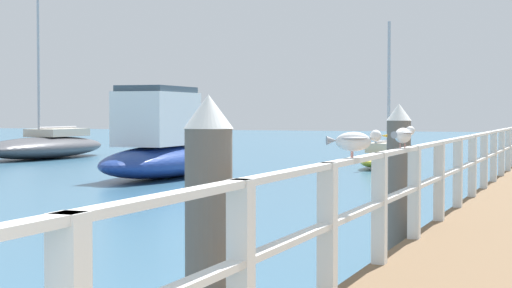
# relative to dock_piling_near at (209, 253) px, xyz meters

# --- Properties ---
(pier_railing) EXTENTS (0.12, 22.54, 0.97)m
(pier_railing) POSITION_rel_dock_piling_near_xyz_m (0.38, 7.58, 0.11)
(pier_railing) COLOR silver
(pier_railing) RESTS_ON pier_deck
(dock_piling_near) EXTENTS (0.29, 0.29, 1.88)m
(dock_piling_near) POSITION_rel_dock_piling_near_xyz_m (0.00, 0.00, 0.00)
(dock_piling_near) COLOR #6B6056
(dock_piling_near) RESTS_ON ground_plane
(dock_piling_far) EXTENTS (0.29, 0.29, 1.88)m
(dock_piling_far) POSITION_rel_dock_piling_near_xyz_m (0.00, 5.40, 0.00)
(dock_piling_far) COLOR #6B6056
(dock_piling_far) RESTS_ON ground_plane
(seagull_foreground) EXTENTS (0.45, 0.26, 0.21)m
(seagull_foreground) POSITION_rel_dock_piling_near_xyz_m (0.39, 1.88, 0.61)
(seagull_foreground) COLOR white
(seagull_foreground) RESTS_ON pier_railing
(seagull_background) EXTENTS (0.22, 0.47, 0.21)m
(seagull_background) POSITION_rel_dock_piling_near_xyz_m (0.38, 3.78, 0.61)
(seagull_background) COLOR white
(seagull_background) RESTS_ON pier_railing
(boat_0) EXTENTS (2.45, 7.18, 9.06)m
(boat_0) POSITION_rel_dock_piling_near_xyz_m (-17.52, 23.45, -0.47)
(boat_0) COLOR #4C4C51
(boat_0) RESTS_ON ground_plane
(boat_2) EXTENTS (2.53, 7.04, 2.47)m
(boat_2) POSITION_rel_dock_piling_near_xyz_m (-8.76, 16.46, -0.12)
(boat_2) COLOR navy
(boat_2) RESTS_ON ground_plane
(boat_6) EXTENTS (1.49, 4.26, 4.72)m
(boat_6) POSITION_rel_dock_piling_near_xyz_m (-4.01, 22.78, -0.61)
(boat_6) COLOR gold
(boat_6) RESTS_ON ground_plane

